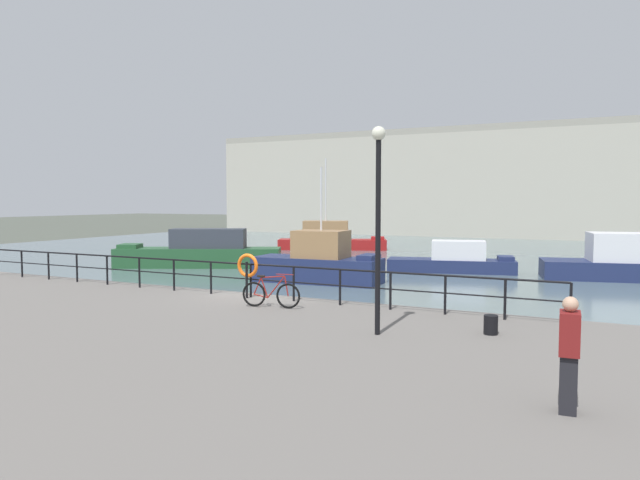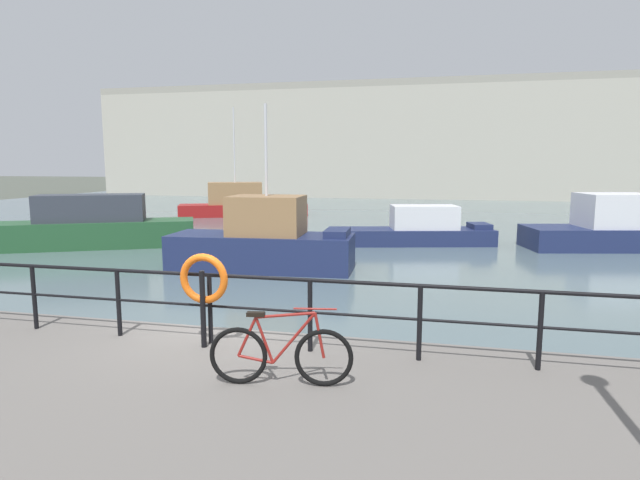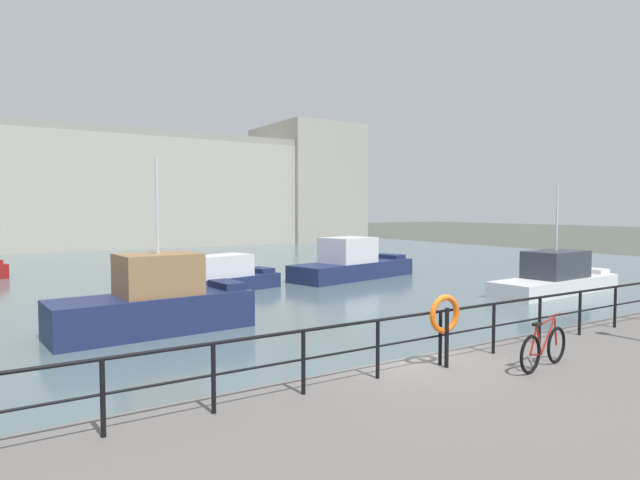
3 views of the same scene
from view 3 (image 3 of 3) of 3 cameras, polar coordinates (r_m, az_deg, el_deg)
The scene contains 10 objects.
ground_plane at distance 11.81m, azimuth 9.14°, elevation -16.57°, with size 240.00×240.00×0.00m, color #4C5147.
water_basin at distance 39.37m, azimuth -21.72°, elevation -2.81°, with size 80.00×60.00×0.01m, color slate.
harbor_building at distance 62.44m, azimuth -21.22°, elevation 4.84°, with size 69.75×13.22×14.65m.
moored_blue_motorboat at distance 31.48m, azimuth 3.37°, elevation -2.49°, with size 8.57×4.26×2.38m.
moored_cabin_cruiser at distance 18.50m, azimuth -16.87°, elevation -6.30°, with size 6.43×2.57×5.63m.
moored_white_yacht at distance 26.75m, azimuth -10.72°, elevation -3.94°, with size 7.24×3.48×1.77m.
moored_small_launch at distance 28.41m, azimuth 23.48°, elevation -3.58°, with size 7.97×2.71×5.23m.
quay_railing at distance 9.91m, azimuth 6.07°, elevation -10.14°, with size 21.76×0.07×1.08m.
parked_bicycle at distance 11.36m, azimuth 22.38°, elevation -10.42°, with size 1.76×0.34×0.98m.
life_ring_stand at distance 10.76m, azimuth 12.95°, elevation -7.81°, with size 0.75×0.16×1.40m.
Camera 3 is at (-7.45, -8.25, 3.99)m, focal length 30.57 mm.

